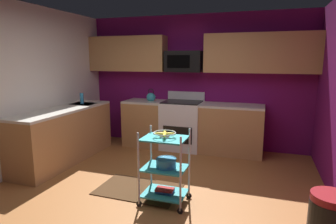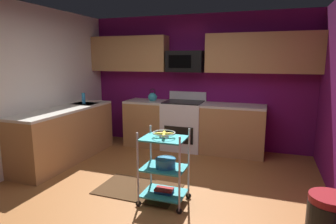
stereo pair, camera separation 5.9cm
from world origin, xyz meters
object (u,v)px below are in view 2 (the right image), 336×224
(microwave, at_px, (186,61))
(rolling_cart, at_px, (164,168))
(mixing_bowl_large, at_px, (165,163))
(fruit_bowl, at_px, (164,134))
(book_stack, at_px, (164,191))
(kettle, at_px, (153,97))
(dish_soap_bottle, at_px, (84,98))
(oven_range, at_px, (183,125))

(microwave, xyz_separation_m, rolling_cart, (0.41, -2.31, -1.25))
(mixing_bowl_large, bearing_deg, fruit_bowl, 180.00)
(book_stack, height_order, kettle, kettle)
(fruit_bowl, relative_size, mixing_bowl_large, 1.08)
(rolling_cart, distance_m, fruit_bowl, 0.42)
(microwave, distance_m, dish_soap_bottle, 2.06)
(oven_range, xyz_separation_m, book_stack, (0.41, -2.20, -0.32))
(rolling_cart, height_order, kettle, kettle)
(book_stack, bearing_deg, kettle, 115.66)
(rolling_cart, distance_m, mixing_bowl_large, 0.07)
(oven_range, height_order, rolling_cart, oven_range)
(book_stack, bearing_deg, microwave, 99.98)
(oven_range, xyz_separation_m, microwave, (-0.00, 0.10, 1.22))
(fruit_bowl, xyz_separation_m, dish_soap_bottle, (-2.14, 1.43, 0.14))
(microwave, height_order, mixing_bowl_large, microwave)
(rolling_cart, xyz_separation_m, fruit_bowl, (-0.00, 0.00, 0.42))
(oven_range, bearing_deg, dish_soap_bottle, -156.02)
(microwave, bearing_deg, mixing_bowl_large, -79.57)
(oven_range, distance_m, rolling_cart, 2.24)
(mixing_bowl_large, bearing_deg, microwave, 100.43)
(mixing_bowl_large, bearing_deg, rolling_cart, -180.00)
(mixing_bowl_large, relative_size, book_stack, 1.10)
(rolling_cart, bearing_deg, oven_range, 100.43)
(rolling_cart, distance_m, dish_soap_bottle, 2.64)
(mixing_bowl_large, height_order, book_stack, mixing_bowl_large)
(microwave, xyz_separation_m, book_stack, (0.41, -2.31, -1.54))
(book_stack, bearing_deg, oven_range, 100.43)
(microwave, bearing_deg, kettle, -170.53)
(rolling_cart, height_order, mixing_bowl_large, rolling_cart)
(rolling_cart, bearing_deg, mixing_bowl_large, 0.00)
(fruit_bowl, relative_size, dish_soap_bottle, 1.36)
(microwave, distance_m, rolling_cart, 2.65)
(oven_range, distance_m, dish_soap_bottle, 1.98)
(microwave, xyz_separation_m, mixing_bowl_large, (0.42, -2.31, -1.18))
(rolling_cart, xyz_separation_m, book_stack, (-0.00, 0.00, -0.30))
(oven_range, bearing_deg, book_stack, -79.57)
(oven_range, bearing_deg, rolling_cart, -79.57)
(oven_range, distance_m, kettle, 0.83)
(microwave, distance_m, book_stack, 2.81)
(rolling_cart, bearing_deg, kettle, 115.66)
(oven_range, relative_size, kettle, 4.17)
(dish_soap_bottle, bearing_deg, oven_range, 23.98)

